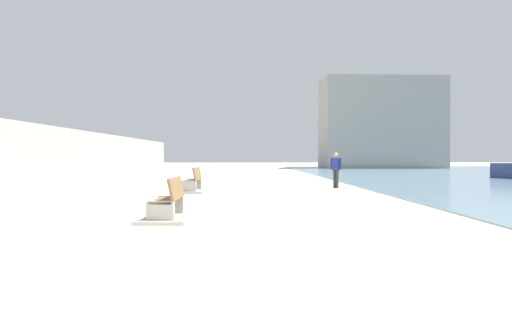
{
  "coord_description": "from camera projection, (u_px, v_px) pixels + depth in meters",
  "views": [
    {
      "loc": [
        0.44,
        -8.43,
        1.53
      ],
      "look_at": [
        1.39,
        14.11,
        1.24
      ],
      "focal_mm": 37.71,
      "sensor_mm": 36.0,
      "label": 1
    }
  ],
  "objects": [
    {
      "name": "bench_near",
      "position": [
        167.0,
        210.0,
        12.34
      ],
      "size": [
        1.21,
        2.15,
        0.98
      ],
      "color": "#ADAAA3",
      "rests_on": "ground"
    },
    {
      "name": "seawall",
      "position": [
        70.0,
        157.0,
        26.08
      ],
      "size": [
        0.8,
        64.0,
        2.67
      ],
      "primitive_type": "cube",
      "color": "#ADAAA3",
      "rests_on": "ground"
    },
    {
      "name": "bench_far",
      "position": [
        192.0,
        186.0,
        21.1
      ],
      "size": [
        1.26,
        2.18,
        0.98
      ],
      "color": "#ADAAA3",
      "rests_on": "ground"
    },
    {
      "name": "ground_plane",
      "position": [
        225.0,
        184.0,
        26.41
      ],
      "size": [
        120.0,
        120.0,
        0.0
      ],
      "primitive_type": "plane",
      "color": "beige"
    },
    {
      "name": "person_walking",
      "position": [
        336.0,
        168.0,
        23.51
      ],
      "size": [
        0.45,
        0.35,
        1.56
      ],
      "color": "#333338",
      "rests_on": "ground"
    },
    {
      "name": "harbor_building",
      "position": [
        381.0,
        123.0,
        54.98
      ],
      "size": [
        12.0,
        6.0,
        9.15
      ],
      "primitive_type": "cube",
      "color": "gray",
      "rests_on": "ground"
    }
  ]
}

